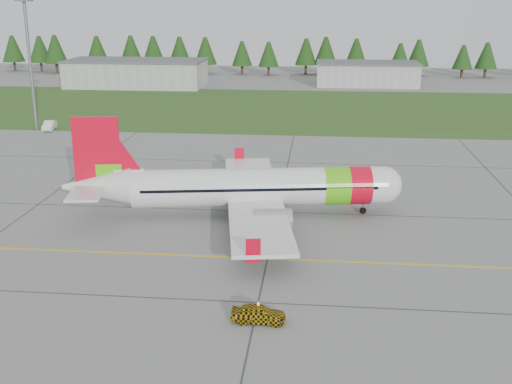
# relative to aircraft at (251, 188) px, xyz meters

# --- Properties ---
(ground) EXTENTS (320.00, 320.00, 0.00)m
(ground) POSITION_rel_aircraft_xyz_m (-7.45, -18.70, -2.89)
(ground) COLOR gray
(ground) RESTS_ON ground
(aircraft) EXTENTS (32.93, 30.70, 10.02)m
(aircraft) POSITION_rel_aircraft_xyz_m (0.00, 0.00, 0.00)
(aircraft) COLOR silver
(aircraft) RESTS_ON ground
(follow_me_car) EXTENTS (1.25, 1.47, 3.62)m
(follow_me_car) POSITION_rel_aircraft_xyz_m (2.83, -21.47, -1.08)
(follow_me_car) COLOR gold
(follow_me_car) RESTS_ON ground
(service_van) EXTENTS (1.83, 1.76, 4.55)m
(service_van) POSITION_rel_aircraft_xyz_m (-37.05, 38.79, -0.62)
(service_van) COLOR white
(service_van) RESTS_ON ground
(grass_strip) EXTENTS (320.00, 50.00, 0.03)m
(grass_strip) POSITION_rel_aircraft_xyz_m (-7.45, 63.30, -2.88)
(grass_strip) COLOR #30561E
(grass_strip) RESTS_ON ground
(taxi_guideline) EXTENTS (120.00, 0.25, 0.02)m
(taxi_guideline) POSITION_rel_aircraft_xyz_m (-7.45, -10.70, -2.88)
(taxi_guideline) COLOR gold
(taxi_guideline) RESTS_ON ground
(hangar_west) EXTENTS (32.00, 14.00, 6.00)m
(hangar_west) POSITION_rel_aircraft_xyz_m (-37.45, 91.30, 0.11)
(hangar_west) COLOR #A8A8A3
(hangar_west) RESTS_ON ground
(hangar_east) EXTENTS (24.00, 12.00, 5.20)m
(hangar_east) POSITION_rel_aircraft_xyz_m (17.55, 99.30, -0.29)
(hangar_east) COLOR #A8A8A3
(hangar_east) RESTS_ON ground
(floodlight_mast) EXTENTS (0.50, 0.50, 20.00)m
(floodlight_mast) POSITION_rel_aircraft_xyz_m (-39.45, 39.30, 7.11)
(floodlight_mast) COLOR slate
(floodlight_mast) RESTS_ON ground
(treeline) EXTENTS (160.00, 8.00, 10.00)m
(treeline) POSITION_rel_aircraft_xyz_m (-7.45, 119.30, 2.11)
(treeline) COLOR #1C3F14
(treeline) RESTS_ON ground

